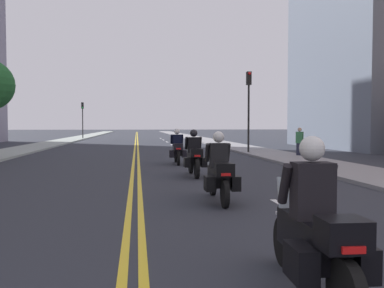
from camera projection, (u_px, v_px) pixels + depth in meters
name	position (u px, v px, depth m)	size (l,w,h in m)	color
ground_plane	(137.00, 141.00, 47.77)	(264.00, 264.00, 0.00)	#2B2E36
sidewalk_left	(66.00, 140.00, 46.73)	(2.96, 144.00, 0.12)	#949E98
sidewalk_right	(204.00, 140.00, 48.81)	(2.96, 144.00, 0.12)	gray
centreline_yellow_inner	(136.00, 141.00, 47.76)	(0.12, 132.00, 0.01)	yellow
centreline_yellow_outer	(138.00, 141.00, 47.79)	(0.12, 132.00, 0.01)	yellow
lane_dashes_white	(182.00, 150.00, 29.38)	(0.14, 56.40, 0.01)	silver
building_right_1	(360.00, 21.00, 32.12)	(6.36, 14.08, 19.71)	slate
motorcycle_0	(315.00, 233.00, 4.18)	(0.77, 2.26, 1.64)	black
motorcycle_1	(219.00, 173.00, 9.42)	(0.77, 2.21, 1.61)	black
motorcycle_2	(194.00, 157.00, 14.20)	(0.76, 2.22, 1.61)	black
motorcycle_3	(177.00, 149.00, 18.73)	(0.77, 2.20, 1.60)	black
traffic_light_near	(249.00, 97.00, 25.32)	(0.28, 0.38, 5.01)	black
traffic_light_far	(83.00, 114.00, 52.96)	(0.28, 0.38, 4.69)	black
pedestrian_0	(300.00, 142.00, 22.68)	(0.40, 0.41, 1.63)	#23273A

